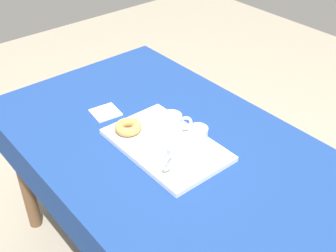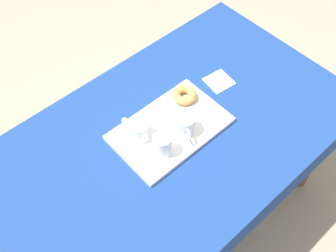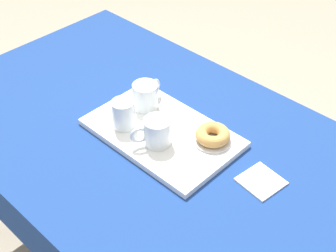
{
  "view_description": "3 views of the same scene",
  "coord_description": "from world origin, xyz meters",
  "px_view_note": "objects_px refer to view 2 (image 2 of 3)",
  "views": [
    {
      "loc": [
        0.98,
        -0.83,
        1.76
      ],
      "look_at": [
        -0.04,
        0.01,
        0.82
      ],
      "focal_mm": 46.24,
      "sensor_mm": 36.0,
      "label": 1
    },
    {
      "loc": [
        0.62,
        0.67,
        2.08
      ],
      "look_at": [
        0.01,
        -0.01,
        0.81
      ],
      "focal_mm": 42.56,
      "sensor_mm": 36.0,
      "label": 2
    },
    {
      "loc": [
        -0.81,
        0.78,
        1.73
      ],
      "look_at": [
        -0.03,
        -0.02,
        0.8
      ],
      "focal_mm": 51.32,
      "sensor_mm": 36.0,
      "label": 3
    }
  ],
  "objects_px": {
    "tea_mug_left": "(184,125)",
    "paper_napkin": "(219,81)",
    "water_glass_near": "(162,146)",
    "serving_tray": "(170,129)",
    "dining_table": "(171,146)",
    "tea_mug_right": "(138,130)",
    "donut_plate_left": "(184,98)",
    "sugar_donut_left": "(184,95)"
  },
  "relations": [
    {
      "from": "dining_table",
      "to": "paper_napkin",
      "type": "distance_m",
      "value": 0.37
    },
    {
      "from": "dining_table",
      "to": "water_glass_near",
      "type": "xyz_separation_m",
      "value": [
        0.09,
        0.05,
        0.15
      ]
    },
    {
      "from": "water_glass_near",
      "to": "donut_plate_left",
      "type": "distance_m",
      "value": 0.28
    },
    {
      "from": "paper_napkin",
      "to": "tea_mug_right",
      "type": "bearing_deg",
      "value": -0.22
    },
    {
      "from": "serving_tray",
      "to": "sugar_donut_left",
      "type": "height_order",
      "value": "sugar_donut_left"
    },
    {
      "from": "dining_table",
      "to": "paper_napkin",
      "type": "bearing_deg",
      "value": -168.77
    },
    {
      "from": "sugar_donut_left",
      "to": "tea_mug_right",
      "type": "bearing_deg",
      "value": 4.07
    },
    {
      "from": "serving_tray",
      "to": "sugar_donut_left",
      "type": "relative_size",
      "value": 4.43
    },
    {
      "from": "serving_tray",
      "to": "water_glass_near",
      "type": "bearing_deg",
      "value": 33.34
    },
    {
      "from": "water_glass_near",
      "to": "donut_plate_left",
      "type": "bearing_deg",
      "value": -150.85
    },
    {
      "from": "tea_mug_left",
      "to": "paper_napkin",
      "type": "relative_size",
      "value": 1.08
    },
    {
      "from": "sugar_donut_left",
      "to": "donut_plate_left",
      "type": "bearing_deg",
      "value": 0.0
    },
    {
      "from": "donut_plate_left",
      "to": "water_glass_near",
      "type": "bearing_deg",
      "value": 29.15
    },
    {
      "from": "tea_mug_left",
      "to": "donut_plate_left",
      "type": "xyz_separation_m",
      "value": [
        -0.11,
        -0.12,
        -0.04
      ]
    },
    {
      "from": "dining_table",
      "to": "tea_mug_left",
      "type": "height_order",
      "value": "tea_mug_left"
    },
    {
      "from": "serving_tray",
      "to": "dining_table",
      "type": "bearing_deg",
      "value": 59.3
    },
    {
      "from": "serving_tray",
      "to": "paper_napkin",
      "type": "relative_size",
      "value": 4.25
    },
    {
      "from": "water_glass_near",
      "to": "paper_napkin",
      "type": "bearing_deg",
      "value": -165.3
    },
    {
      "from": "tea_mug_right",
      "to": "paper_napkin",
      "type": "relative_size",
      "value": 1.14
    },
    {
      "from": "tea_mug_left",
      "to": "paper_napkin",
      "type": "bearing_deg",
      "value": -162.0
    },
    {
      "from": "donut_plate_left",
      "to": "sugar_donut_left",
      "type": "distance_m",
      "value": 0.02
    },
    {
      "from": "dining_table",
      "to": "donut_plate_left",
      "type": "height_order",
      "value": "donut_plate_left"
    },
    {
      "from": "serving_tray",
      "to": "tea_mug_right",
      "type": "bearing_deg",
      "value": -22.45
    },
    {
      "from": "sugar_donut_left",
      "to": "water_glass_near",
      "type": "bearing_deg",
      "value": 29.15
    },
    {
      "from": "paper_napkin",
      "to": "serving_tray",
      "type": "bearing_deg",
      "value": 8.26
    },
    {
      "from": "dining_table",
      "to": "donut_plate_left",
      "type": "bearing_deg",
      "value": -149.84
    },
    {
      "from": "water_glass_near",
      "to": "donut_plate_left",
      "type": "xyz_separation_m",
      "value": [
        -0.24,
        -0.14,
        -0.04
      ]
    },
    {
      "from": "donut_plate_left",
      "to": "sugar_donut_left",
      "type": "bearing_deg",
      "value": 0.0
    },
    {
      "from": "dining_table",
      "to": "paper_napkin",
      "type": "height_order",
      "value": "paper_napkin"
    },
    {
      "from": "paper_napkin",
      "to": "water_glass_near",
      "type": "bearing_deg",
      "value": 14.7
    },
    {
      "from": "serving_tray",
      "to": "sugar_donut_left",
      "type": "xyz_separation_m",
      "value": [
        -0.14,
        -0.07,
        0.03
      ]
    },
    {
      "from": "tea_mug_right",
      "to": "water_glass_near",
      "type": "xyz_separation_m",
      "value": [
        -0.02,
        0.12,
        0.0
      ]
    },
    {
      "from": "donut_plate_left",
      "to": "serving_tray",
      "type": "bearing_deg",
      "value": 25.99
    },
    {
      "from": "serving_tray",
      "to": "sugar_donut_left",
      "type": "bearing_deg",
      "value": -154.01
    },
    {
      "from": "tea_mug_right",
      "to": "dining_table",
      "type": "bearing_deg",
      "value": 147.25
    },
    {
      "from": "sugar_donut_left",
      "to": "paper_napkin",
      "type": "distance_m",
      "value": 0.2
    },
    {
      "from": "tea_mug_right",
      "to": "paper_napkin",
      "type": "xyz_separation_m",
      "value": [
        -0.46,
        0.0,
        -0.06
      ]
    },
    {
      "from": "tea_mug_left",
      "to": "paper_napkin",
      "type": "xyz_separation_m",
      "value": [
        -0.31,
        -0.1,
        -0.06
      ]
    },
    {
      "from": "tea_mug_left",
      "to": "water_glass_near",
      "type": "bearing_deg",
      "value": 6.43
    },
    {
      "from": "serving_tray",
      "to": "donut_plate_left",
      "type": "xyz_separation_m",
      "value": [
        -0.14,
        -0.07,
        0.01
      ]
    },
    {
      "from": "dining_table",
      "to": "sugar_donut_left",
      "type": "distance_m",
      "value": 0.22
    },
    {
      "from": "dining_table",
      "to": "serving_tray",
      "type": "distance_m",
      "value": 0.1
    }
  ]
}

